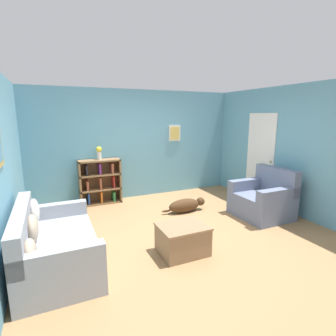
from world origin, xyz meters
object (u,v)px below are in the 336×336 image
Objects in this scene: couch at (52,246)px; bookshelf at (100,182)px; recliner_chair at (263,199)px; vase at (99,152)px; dog at (186,205)px; coffee_table at (183,238)px.

couch is 2.62m from bookshelf.
vase is at bearing 142.77° from recliner_chair.
dog is at bearing 147.20° from recliner_chair.
bookshelf is at bearing 142.57° from recliner_chair.
couch is 2.49× the size of coffee_table.
couch is 2.80m from dog.
bookshelf reaches higher than coffee_table.
couch is at bearing -114.28° from vase.
bookshelf is at bearing 139.00° from dog.
recliner_chair reaches higher than dog.
bookshelf is 2.05m from dog.
bookshelf reaches higher than dog.
couch is 2.74m from vase.
coffee_table is 1.69m from dog.
coffee_table is at bearing -119.87° from dog.
couch is at bearing -113.89° from bookshelf.
bookshelf is at bearing 103.77° from coffee_table.
recliner_chair is (3.89, 0.23, 0.04)m from couch.
vase reaches higher than dog.
couch reaches higher than dog.
dog is (1.52, -1.32, -0.36)m from bookshelf.
coffee_table is at bearing -12.63° from couch.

